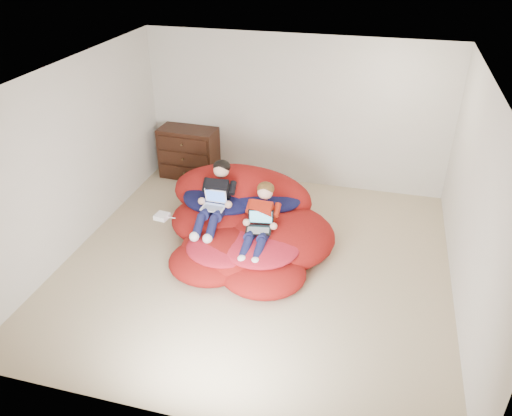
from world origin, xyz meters
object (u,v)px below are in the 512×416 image
at_px(dresser, 189,153).
at_px(older_boy, 216,195).
at_px(younger_boy, 261,218).
at_px(laptop_black, 260,224).
at_px(laptop_white, 214,203).
at_px(beanbag_pile, 245,224).

height_order(dresser, older_boy, older_boy).
xyz_separation_m(younger_boy, laptop_black, (0.00, -0.06, -0.06)).
distance_m(younger_boy, laptop_black, 0.09).
xyz_separation_m(dresser, laptop_white, (1.12, -1.87, 0.19)).
xyz_separation_m(older_boy, laptop_white, (0.00, -0.08, -0.07)).
relative_size(older_boy, laptop_white, 3.51).
relative_size(dresser, older_boy, 0.90).
distance_m(beanbag_pile, laptop_white, 0.54).
bearing_deg(older_boy, beanbag_pile, 4.43).
relative_size(dresser, beanbag_pile, 0.39).
xyz_separation_m(beanbag_pile, laptop_white, (-0.40, -0.11, 0.35)).
relative_size(beanbag_pile, laptop_white, 8.02).
bearing_deg(laptop_black, older_boy, 152.93).
bearing_deg(dresser, beanbag_pile, -49.31).
relative_size(older_boy, younger_boy, 1.08).
bearing_deg(laptop_black, dresser, 130.35).
height_order(beanbag_pile, younger_boy, younger_boy).
distance_m(older_boy, younger_boy, 0.78).
bearing_deg(younger_boy, laptop_white, 162.83).
height_order(dresser, laptop_white, dresser).
height_order(beanbag_pile, laptop_black, beanbag_pile).
xyz_separation_m(laptop_white, laptop_black, (0.71, -0.28, -0.06)).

